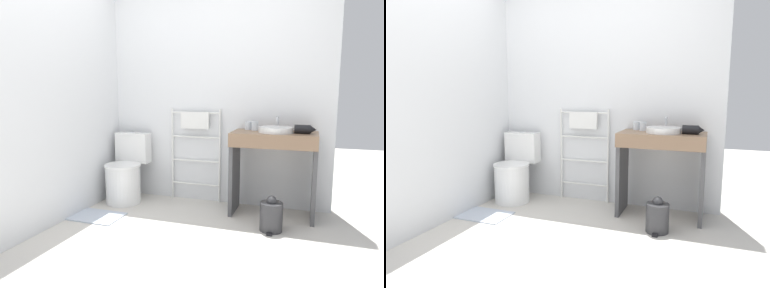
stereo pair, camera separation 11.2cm
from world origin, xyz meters
The scene contains 13 objects.
ground_plane centered at (0.00, 0.00, 0.00)m, with size 12.00×12.00×0.00m, color beige.
wall_back centered at (0.00, 1.54, 1.30)m, with size 2.62×0.12×2.60m, color silver.
wall_side centered at (-1.25, 0.74, 1.30)m, with size 0.12×2.19×2.60m, color silver.
toilet centered at (-0.92, 1.15, 0.32)m, with size 0.41×0.54×0.79m.
towel_radiator centered at (-0.17, 1.43, 0.75)m, with size 0.60×0.06×1.06m.
vanity_counter centered at (0.73, 1.22, 0.57)m, with size 0.83×0.47×0.86m.
sink_basin centered at (0.74, 1.20, 0.89)m, with size 0.34×0.34×0.06m.
faucet centered at (0.74, 1.38, 0.95)m, with size 0.02×0.10×0.15m.
cup_near_wall centered at (0.44, 1.38, 0.90)m, with size 0.07×0.07×0.09m.
cup_near_edge centered at (0.51, 1.34, 0.90)m, with size 0.07×0.07×0.09m.
hair_dryer centered at (1.00, 1.21, 0.90)m, with size 0.20×0.19×0.09m.
trash_bin centered at (0.76, 0.82, 0.14)m, with size 0.21×0.24×0.33m.
bath_mat centered at (-0.97, 0.59, 0.01)m, with size 0.56×0.36×0.01m, color #B2BCCC.
Camera 1 is at (1.05, -2.23, 1.25)m, focal length 32.00 mm.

